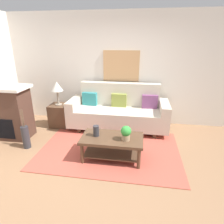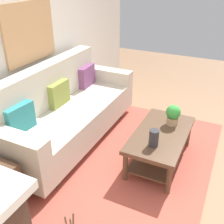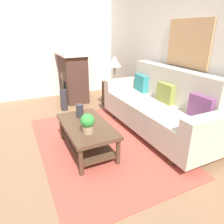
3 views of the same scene
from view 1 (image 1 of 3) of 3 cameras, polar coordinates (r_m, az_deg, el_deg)
ground_plane at (r=3.48m, az=-2.21°, el=-15.46°), size 9.65×9.65×0.00m
wall_back at (r=4.91m, az=2.32°, el=12.45°), size 5.65×0.10×2.70m
area_rug at (r=3.89m, az=-0.77°, el=-11.10°), size 2.71×1.80×0.01m
couch at (r=4.62m, az=1.88°, el=0.13°), size 2.33×0.84×1.08m
throw_pillow_teal at (r=4.79m, az=-6.63°, el=3.91°), size 0.37×0.15×0.32m
throw_pillow_olive at (r=4.66m, az=2.11°, el=3.53°), size 0.36×0.12×0.32m
throw_pillow_plum at (r=4.63m, az=11.15°, el=3.05°), size 0.37×0.14×0.32m
coffee_table at (r=3.49m, az=0.05°, el=-9.14°), size 1.10×0.60×0.43m
tabletop_vase at (r=3.45m, az=-4.75°, el=-5.60°), size 0.11×0.11×0.20m
potted_plant_tabletop at (r=3.29m, az=4.19°, el=-6.12°), size 0.18×0.18×0.26m
side_table at (r=4.97m, az=-15.27°, el=-0.97°), size 0.44×0.44×0.56m
table_lamp at (r=4.76m, az=-16.07°, el=7.05°), size 0.28×0.28×0.57m
fireplace at (r=4.73m, az=-28.59°, el=0.02°), size 1.02×0.58×1.16m
floor_vase at (r=4.22m, az=-24.26°, el=-6.85°), size 0.15×0.15×0.46m
floor_vase_branch_a at (r=4.05m, az=-24.87°, el=-1.69°), size 0.03×0.03×0.36m
floor_vase_branch_b at (r=4.08m, az=-25.09°, el=-1.57°), size 0.02×0.03×0.36m
floor_vase_branch_c at (r=4.05m, az=-25.35°, el=-1.76°), size 0.02×0.02×0.36m
framed_painting at (r=4.82m, az=2.74°, el=13.51°), size 0.88×0.03×0.73m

